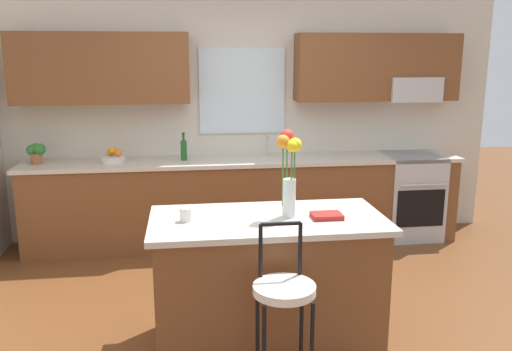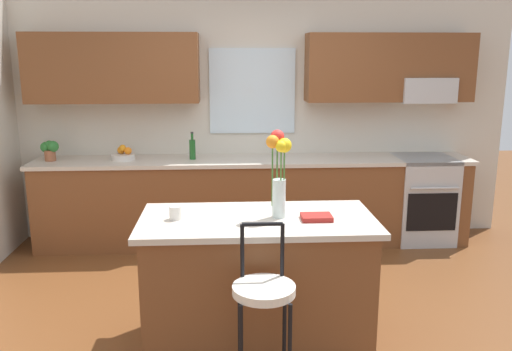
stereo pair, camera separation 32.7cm
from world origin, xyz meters
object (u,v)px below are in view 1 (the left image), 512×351
Objects in this scene: kitchen_island at (267,281)px; cookbook at (327,216)px; bottle_olive_oil at (184,150)px; mug_ceramic at (186,214)px; oven_range at (409,196)px; potted_plant_small at (36,152)px; flower_vase at (289,167)px; bar_stool_near at (284,297)px; fruit_bowl_oranges at (113,157)px.

kitchen_island is 0.61m from cookbook.
bottle_olive_oil is (-0.94, 2.13, 0.10)m from cookbook.
oven_range is at bearing 39.87° from mug_ceramic.
oven_range is at bearing -0.35° from potted_plant_small.
cookbook is (0.24, -0.07, -0.33)m from flower_vase.
cookbook is 0.70× the size of bottle_olive_oil.
cookbook is at bearing -41.71° from potted_plant_small.
kitchen_island is (-1.91, -2.04, 0.00)m from oven_range.
bar_stool_near is at bearing -125.80° from oven_range.
potted_plant_small is at bearing 136.17° from flower_vase.
mug_ceramic is (-2.45, -2.05, 0.51)m from oven_range.
kitchen_island is at bearing 0.72° from mug_ceramic.
kitchen_island is 17.47× the size of mug_ceramic.
bar_stool_near is 1.78× the size of flower_vase.
potted_plant_small reaches higher than fruit_bowl_oranges.
flower_vase is 0.41m from cookbook.
fruit_bowl_oranges is (-0.72, 2.07, 0.00)m from mug_ceramic.
flower_vase is (-1.76, -2.03, 0.80)m from oven_range.
bottle_olive_oil reaches higher than oven_range.
oven_range is at bearing 46.93° from kitchen_island.
kitchen_island is 2.21m from bottle_olive_oil.
bar_stool_near is 0.89m from flower_vase.
fruit_bowl_oranges reaches higher than bar_stool_near.
kitchen_island is 2.69× the size of flower_vase.
kitchen_island is 2.48m from fruit_bowl_oranges.
potted_plant_small reaches higher than kitchen_island.
flower_vase is 2.18m from bottle_olive_oil.
flower_vase is at bearing -130.95° from oven_range.
fruit_bowl_oranges is at bearing 124.28° from flower_vase.
cookbook is at bearing -66.21° from bottle_olive_oil.
oven_range is 3.83× the size of fruit_bowl_oranges.
cookbook is at bearing -125.83° from oven_range.
kitchen_island is at bearing 90.00° from bar_stool_near.
flower_vase reaches higher than bottle_olive_oil.
kitchen_island is 6.55× the size of fruit_bowl_oranges.
flower_vase is 2.43× the size of fruit_bowl_oranges.
potted_plant_small reaches higher than bar_stool_near.
cookbook reaches higher than kitchen_island.
mug_ceramic is at bearing 132.26° from bar_stool_near.
mug_ceramic is (-0.68, -0.01, -0.30)m from flower_vase.
fruit_bowl_oranges is at bearing 127.73° from cookbook.
kitchen_island is at bearing -177.99° from flower_vase.
flower_vase is at bearing -43.83° from potted_plant_small.
potted_plant_small is at bearing -179.98° from bottle_olive_oil.
oven_range is at bearing 54.20° from bar_stool_near.
cookbook is 0.95× the size of potted_plant_small.
fruit_bowl_oranges is 0.74m from potted_plant_small.
oven_range is at bearing 54.17° from cookbook.
flower_vase is 2.77× the size of potted_plant_small.
bar_stool_near is at bearing -53.10° from potted_plant_small.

